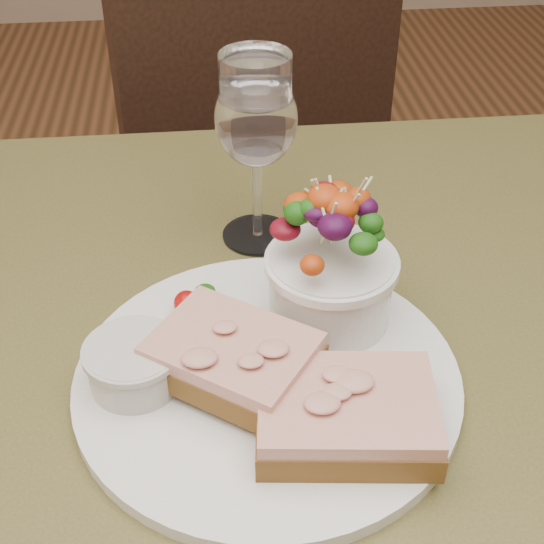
{
  "coord_description": "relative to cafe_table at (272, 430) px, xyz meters",
  "views": [
    {
      "loc": [
        -0.05,
        -0.46,
        1.18
      ],
      "look_at": [
        0.0,
        0.03,
        0.81
      ],
      "focal_mm": 50.0,
      "sensor_mm": 36.0,
      "label": 1
    }
  ],
  "objects": [
    {
      "name": "cafe_table",
      "position": [
        0.0,
        0.0,
        0.0
      ],
      "size": [
        0.8,
        0.8,
        0.75
      ],
      "color": "#433F1C",
      "rests_on": "ground"
    },
    {
      "name": "ramekin",
      "position": [
        -0.11,
        -0.04,
        0.13
      ],
      "size": [
        0.07,
        0.07,
        0.04
      ],
      "color": "beige",
      "rests_on": "dinner_plate"
    },
    {
      "name": "salad_bowl",
      "position": [
        0.05,
        0.02,
        0.17
      ],
      "size": [
        0.1,
        0.1,
        0.13
      ],
      "color": "white",
      "rests_on": "dinner_plate"
    },
    {
      "name": "dinner_plate",
      "position": [
        -0.01,
        -0.04,
        0.11
      ],
      "size": [
        0.3,
        0.3,
        0.01
      ],
      "primitive_type": "cylinder",
      "color": "white",
      "rests_on": "cafe_table"
    },
    {
      "name": "chair_far",
      "position": [
        -0.01,
        0.73,
        -0.36
      ],
      "size": [
        0.52,
        0.52,
        0.9
      ],
      "rotation": [
        0.0,
        0.0,
        3.43
      ],
      "color": "black",
      "rests_on": "ground"
    },
    {
      "name": "wine_glass",
      "position": [
        0.0,
        0.16,
        0.22
      ],
      "size": [
        0.08,
        0.08,
        0.18
      ],
      "color": "white",
      "rests_on": "cafe_table"
    },
    {
      "name": "sandwich_back",
      "position": [
        -0.03,
        -0.04,
        0.14
      ],
      "size": [
        0.15,
        0.14,
        0.03
      ],
      "rotation": [
        0.0,
        0.0,
        -0.62
      ],
      "color": "#452612",
      "rests_on": "dinner_plate"
    },
    {
      "name": "sandwich_front",
      "position": [
        0.04,
        -0.1,
        0.13
      ],
      "size": [
        0.14,
        0.11,
        0.03
      ],
      "rotation": [
        0.0,
        0.0,
        -0.11
      ],
      "color": "#452612",
      "rests_on": "dinner_plate"
    },
    {
      "name": "garnish",
      "position": [
        -0.06,
        0.05,
        0.12
      ],
      "size": [
        0.05,
        0.04,
        0.02
      ],
      "color": "#113A0A",
      "rests_on": "dinner_plate"
    }
  ]
}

